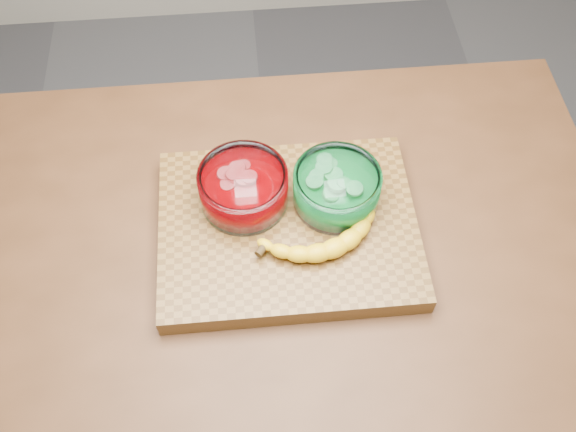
{
  "coord_description": "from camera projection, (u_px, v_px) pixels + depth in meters",
  "views": [
    {
      "loc": [
        -0.05,
        -0.61,
        1.88
      ],
      "look_at": [
        0.0,
        0.0,
        0.96
      ],
      "focal_mm": 40.0,
      "sensor_mm": 36.0,
      "label": 1
    }
  ],
  "objects": [
    {
      "name": "ground",
      "position": [
        288.0,
        395.0,
        1.9
      ],
      "size": [
        3.5,
        3.5,
        0.0
      ],
      "primitive_type": "plane",
      "color": "#515155",
      "rests_on": "ground"
    },
    {
      "name": "counter",
      "position": [
        288.0,
        334.0,
        1.52
      ],
      "size": [
        1.2,
        0.8,
        0.9
      ],
      "primitive_type": "cube",
      "color": "#492A16",
      "rests_on": "ground"
    },
    {
      "name": "cutting_board",
      "position": [
        288.0,
        229.0,
        1.13
      ],
      "size": [
        0.45,
        0.35,
        0.04
      ],
      "primitive_type": "cube",
      "color": "brown",
      "rests_on": "counter"
    },
    {
      "name": "bowl_red",
      "position": [
        244.0,
        188.0,
        1.11
      ],
      "size": [
        0.16,
        0.16,
        0.07
      ],
      "color": "white",
      "rests_on": "cutting_board"
    },
    {
      "name": "bowl_green",
      "position": [
        337.0,
        188.0,
        1.11
      ],
      "size": [
        0.15,
        0.15,
        0.07
      ],
      "color": "white",
      "rests_on": "cutting_board"
    },
    {
      "name": "banana",
      "position": [
        320.0,
        229.0,
        1.09
      ],
      "size": [
        0.25,
        0.15,
        0.04
      ],
      "primitive_type": null,
      "color": "gold",
      "rests_on": "cutting_board"
    }
  ]
}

